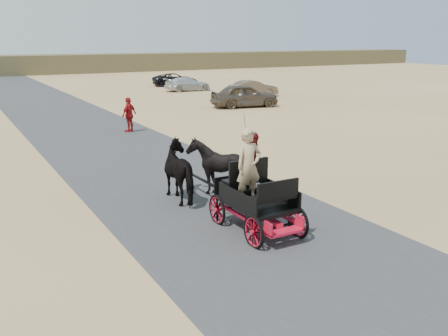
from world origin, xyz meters
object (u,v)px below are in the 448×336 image
horse_left (183,171)px  car_b (253,88)px  pedestrian (129,115)px  car_c (188,84)px  carriage (256,216)px  car_d (175,80)px  car_a (245,96)px  horse_right (217,167)px

horse_left → car_b: 26.61m
horse_left → pedestrian: 11.34m
horse_left → car_b: size_ratio=0.52×
car_b → car_c: size_ratio=0.94×
carriage → car_d: bearing=69.1°
pedestrian → carriage: bearing=50.2°
car_a → horse_right: bearing=156.2°
pedestrian → car_b: pedestrian is taller
carriage → car_b: car_b is taller
horse_right → car_d: (13.06, 32.60, -0.24)m
pedestrian → car_b: bearing=-176.9°
car_c → carriage: bearing=159.5°
horse_right → car_d: size_ratio=0.39×
car_b → car_c: bearing=33.3°
carriage → car_c: bearing=67.6°
car_c → car_a: bearing=176.0°
carriage → horse_left: size_ratio=1.20×
pedestrian → car_c: size_ratio=0.42×
carriage → car_c: 33.15m
car_d → pedestrian: bearing=163.5°
car_d → horse_right: bearing=170.8°
pedestrian → car_c: (10.99, 16.52, -0.27)m
pedestrian → car_a: bearing=174.0°
car_b → car_d: (-1.82, 11.31, -0.03)m
horse_right → car_c: size_ratio=0.41×
carriage → horse_right: bearing=79.6°
car_b → car_d: 11.46m
car_c → horse_left: bearing=156.4°
horse_right → car_b: size_ratio=0.44×
carriage → car_a: size_ratio=0.53×
pedestrian → car_d: pedestrian is taller
carriage → car_c: size_ratio=0.59×
horse_left → horse_right: (1.10, 0.00, 0.00)m
carriage → car_b: bearing=57.6°
horse_left → car_c: bearing=-115.5°
horse_left → car_a: size_ratio=0.44×
carriage → pedestrian: size_ratio=1.39×
car_c → horse_right: bearing=158.3°
car_a → car_c: size_ratio=1.11×
horse_left → horse_right: 1.10m
car_b → car_c: (-2.79, 6.36, -0.04)m
car_b → carriage: bearing=157.2°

